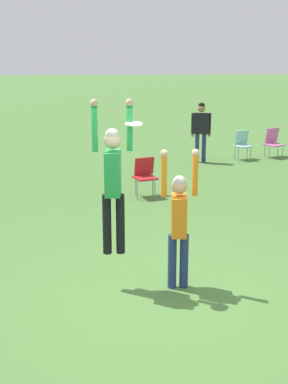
# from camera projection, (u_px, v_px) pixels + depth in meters

# --- Properties ---
(ground_plane) EXTENTS (120.00, 120.00, 0.00)m
(ground_plane) POSITION_uv_depth(u_px,v_px,m) (157.00, 291.00, 7.36)
(ground_plane) COLOR #4C7A38
(person_jumping) EXTENTS (0.56, 0.43, 2.11)m
(person_jumping) POSITION_uv_depth(u_px,v_px,m) (113.00, 174.00, 7.08)
(person_jumping) COLOR black
(person_jumping) RESTS_ON ground_plane
(person_defending) EXTENTS (0.52, 0.39, 1.96)m
(person_defending) POSITION_uv_depth(u_px,v_px,m) (179.00, 217.00, 7.22)
(person_defending) COLOR navy
(person_defending) RESTS_ON ground_plane
(frisbee) EXTENTS (0.22, 0.22, 0.04)m
(frisbee) POSITION_uv_depth(u_px,v_px,m) (134.00, 124.00, 6.84)
(frisbee) COLOR white
(camping_chair_0) EXTENTS (0.58, 0.62, 0.87)m
(camping_chair_0) POSITION_uv_depth(u_px,v_px,m) (145.00, 173.00, 11.95)
(camping_chair_0) COLOR gray
(camping_chair_0) RESTS_ON ground_plane
(camping_chair_2) EXTENTS (0.65, 0.71, 0.88)m
(camping_chair_2) POSITION_uv_depth(u_px,v_px,m) (273.00, 141.00, 16.27)
(camping_chair_2) COLOR gray
(camping_chair_2) RESTS_ON ground_plane
(camping_chair_3) EXTENTS (0.56, 0.60, 0.86)m
(camping_chair_3) POSITION_uv_depth(u_px,v_px,m) (242.00, 142.00, 15.92)
(camping_chair_3) COLOR gray
(camping_chair_3) RESTS_ON ground_plane
(person_spectator_near) EXTENTS (0.60, 0.32, 1.73)m
(person_spectator_near) POSITION_uv_depth(u_px,v_px,m) (201.00, 126.00, 15.39)
(person_spectator_near) COLOR navy
(person_spectator_near) RESTS_ON ground_plane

